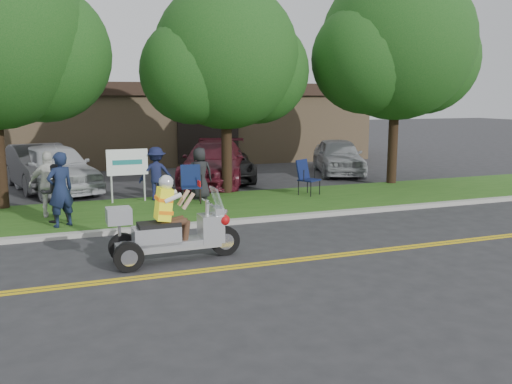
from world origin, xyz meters
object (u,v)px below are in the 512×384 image
object	(u,v)px
trike_scooter	(169,232)
spectator_adult_left	(60,190)
spectator_adult_mid	(56,193)
lawn_chair_a	(191,181)
parked_car_far_right	(338,156)
lawn_chair_b	(306,175)
parked_car_left	(40,167)
parked_car_right	(214,163)
spectator_adult_right	(50,184)
parked_car_mid	(227,165)
parked_car_far_left	(55,168)

from	to	relation	value
trike_scooter	spectator_adult_left	distance (m)	4.09
trike_scooter	spectator_adult_mid	distance (m)	4.64
spectator_adult_mid	lawn_chair_a	bearing A→B (deg)	-172.76
spectator_adult_mid	parked_car_far_right	xyz separation A→B (m)	(11.66, 6.04, -0.09)
lawn_chair_b	parked_car_far_right	size ratio (longest dim) A/B	0.25
lawn_chair_b	parked_car_left	xyz separation A→B (m)	(-8.34, 4.96, 0.05)
lawn_chair_b	parked_car_right	distance (m)	4.42
lawn_chair_b	spectator_adult_right	size ratio (longest dim) A/B	0.65
lawn_chair_b	parked_car_right	bearing A→B (deg)	87.24
lawn_chair_b	spectator_adult_left	distance (m)	8.00
lawn_chair_a	parked_car_far_right	distance (m)	9.01
spectator_adult_left	parked_car_right	xyz separation A→B (m)	(5.70, 5.90, -0.24)
lawn_chair_a	parked_car_left	bearing A→B (deg)	141.67
spectator_adult_left	spectator_adult_mid	world-z (taller)	spectator_adult_left
spectator_adult_mid	parked_car_left	size ratio (longest dim) A/B	0.31
parked_car_mid	parked_car_right	xyz separation A→B (m)	(-0.70, -0.60, 0.19)
spectator_adult_mid	lawn_chair_b	bearing A→B (deg)	177.60
lawn_chair_b	parked_car_far_right	world-z (taller)	parked_car_far_right
spectator_adult_right	trike_scooter	bearing A→B (deg)	117.39
trike_scooter	lawn_chair_b	distance (m)	7.96
spectator_adult_left	parked_car_left	size ratio (longest dim) A/B	0.38
spectator_adult_right	parked_car_mid	bearing A→B (deg)	-139.73
parked_car_mid	parked_car_far_right	bearing A→B (deg)	14.16
lawn_chair_a	spectator_adult_right	distance (m)	4.14
trike_scooter	spectator_adult_right	bearing A→B (deg)	113.80
trike_scooter	parked_car_left	size ratio (longest dim) A/B	0.56
parked_car_left	lawn_chair_b	bearing A→B (deg)	-44.92
lawn_chair_a	parked_car_far_left	bearing A→B (deg)	144.14
lawn_chair_a	parked_car_right	bearing A→B (deg)	74.23
spectator_adult_mid	parked_car_left	xyz separation A→B (m)	(-0.48, 6.37, -0.06)
parked_car_left	parked_car_right	xyz separation A→B (m)	(6.30, -1.04, 0.00)
lawn_chair_a	spectator_adult_left	size ratio (longest dim) A/B	0.61
parked_car_left	parked_car_right	size ratio (longest dim) A/B	0.88
lawn_chair_a	parked_car_mid	bearing A→B (deg)	70.16
lawn_chair_b	parked_car_right	size ratio (longest dim) A/B	0.21
lawn_chair_a	spectator_adult_right	world-z (taller)	spectator_adult_right
spectator_adult_mid	parked_car_far_left	size ratio (longest dim) A/B	0.30
parked_car_left	spectator_adult_right	bearing A→B (deg)	-100.72
lawn_chair_b	parked_car_far_right	distance (m)	5.99
parked_car_left	parked_car_mid	xyz separation A→B (m)	(7.00, -0.44, -0.19)
spectator_adult_left	trike_scooter	bearing A→B (deg)	91.37
lawn_chair_a	lawn_chair_b	bearing A→B (deg)	9.84
lawn_chair_b	parked_car_far_left	size ratio (longest dim) A/B	0.23
trike_scooter	spectator_adult_left	size ratio (longest dim) A/B	1.45
parked_car_far_left	parked_car_far_right	size ratio (longest dim) A/B	1.11
spectator_adult_left	parked_car_mid	distance (m)	9.14
spectator_adult_right	parked_car_far_left	distance (m)	4.71
trike_scooter	parked_car_left	world-z (taller)	trike_scooter
trike_scooter	parked_car_mid	xyz separation A→B (m)	(4.39, 10.05, -0.01)
parked_car_far_right	parked_car_far_left	bearing A→B (deg)	-157.92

